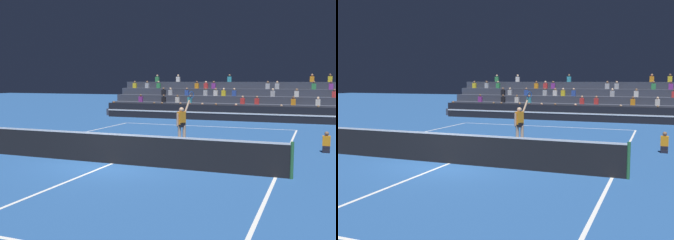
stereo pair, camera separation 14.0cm
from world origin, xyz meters
The scene contains 8 objects.
ground_plane centered at (0.00, 0.00, 0.00)m, with size 120.00×120.00×0.00m, color #285699.
court_lines centered at (0.00, 0.00, 0.00)m, with size 11.10×23.90×0.01m.
tennis_net centered at (0.00, 0.00, 0.54)m, with size 12.00×0.10×1.10m.
sponsor_banner_wall centered at (0.00, 15.76, 0.55)m, with size 18.00×0.26×1.10m.
bleacher_stand centered at (0.00, 19.56, 1.02)m, with size 19.46×4.75×3.38m.
ball_kid_courtside centered at (6.97, 4.95, 0.33)m, with size 0.30×0.36×0.84m.
tennis_player centered at (1.06, 4.34, 0.99)m, with size 0.62×1.02×2.45m.
tennis_ball centered at (2.11, 4.10, 0.03)m, with size 0.07×0.07×0.07m, color #C6DB33.
Camera 1 is at (6.60, -11.82, 2.88)m, focal length 42.00 mm.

